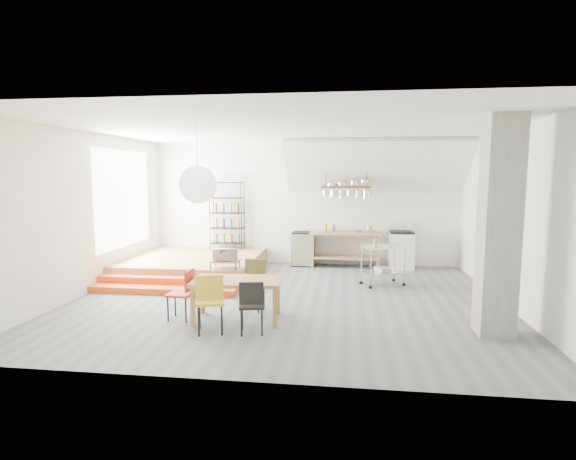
# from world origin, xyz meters

# --- Properties ---
(floor) EXTENTS (8.00, 8.00, 0.00)m
(floor) POSITION_xyz_m (0.00, 0.00, 0.00)
(floor) COLOR slate
(floor) RESTS_ON ground
(wall_back) EXTENTS (8.00, 0.04, 3.20)m
(wall_back) POSITION_xyz_m (0.00, 3.50, 1.60)
(wall_back) COLOR silver
(wall_back) RESTS_ON ground
(wall_left) EXTENTS (0.04, 7.00, 3.20)m
(wall_left) POSITION_xyz_m (-4.00, 0.00, 1.60)
(wall_left) COLOR silver
(wall_left) RESTS_ON ground
(wall_right) EXTENTS (0.04, 7.00, 3.20)m
(wall_right) POSITION_xyz_m (4.00, 0.00, 1.60)
(wall_right) COLOR silver
(wall_right) RESTS_ON ground
(ceiling) EXTENTS (8.00, 7.00, 0.02)m
(ceiling) POSITION_xyz_m (0.00, 0.00, 3.20)
(ceiling) COLOR white
(ceiling) RESTS_ON wall_back
(slope_ceiling) EXTENTS (4.40, 1.44, 1.32)m
(slope_ceiling) POSITION_xyz_m (1.80, 2.90, 2.55)
(slope_ceiling) COLOR white
(slope_ceiling) RESTS_ON wall_back
(window_pane) EXTENTS (0.02, 2.50, 2.20)m
(window_pane) POSITION_xyz_m (-3.98, 1.50, 1.80)
(window_pane) COLOR white
(window_pane) RESTS_ON wall_left
(platform) EXTENTS (3.00, 3.00, 0.40)m
(platform) POSITION_xyz_m (-2.50, 2.00, 0.20)
(platform) COLOR #916F48
(platform) RESTS_ON ground
(step_lower) EXTENTS (3.00, 0.35, 0.13)m
(step_lower) POSITION_xyz_m (-2.50, 0.05, 0.07)
(step_lower) COLOR #DE4E1A
(step_lower) RESTS_ON ground
(step_upper) EXTENTS (3.00, 0.35, 0.27)m
(step_upper) POSITION_xyz_m (-2.50, 0.40, 0.13)
(step_upper) COLOR #DE4E1A
(step_upper) RESTS_ON ground
(concrete_column) EXTENTS (0.50, 0.50, 3.20)m
(concrete_column) POSITION_xyz_m (3.30, -1.50, 1.60)
(concrete_column) COLOR gray
(concrete_column) RESTS_ON ground
(kitchen_counter) EXTENTS (1.80, 0.60, 0.91)m
(kitchen_counter) POSITION_xyz_m (1.10, 3.15, 0.63)
(kitchen_counter) COLOR #916F48
(kitchen_counter) RESTS_ON ground
(stove) EXTENTS (0.60, 0.60, 1.18)m
(stove) POSITION_xyz_m (2.50, 3.16, 0.48)
(stove) COLOR white
(stove) RESTS_ON ground
(pot_rack) EXTENTS (1.20, 0.50, 1.43)m
(pot_rack) POSITION_xyz_m (1.13, 2.92, 1.98)
(pot_rack) COLOR #442D1B
(pot_rack) RESTS_ON ceiling
(wire_shelving) EXTENTS (0.88, 0.38, 1.80)m
(wire_shelving) POSITION_xyz_m (-2.00, 3.20, 1.33)
(wire_shelving) COLOR black
(wire_shelving) RESTS_ON platform
(microwave_shelf) EXTENTS (0.60, 0.40, 0.16)m
(microwave_shelf) POSITION_xyz_m (-1.40, 0.75, 0.55)
(microwave_shelf) COLOR #916F48
(microwave_shelf) RESTS_ON platform
(paper_lantern) EXTENTS (0.60, 0.60, 0.60)m
(paper_lantern) POSITION_xyz_m (-1.23, -1.42, 2.20)
(paper_lantern) COLOR white
(paper_lantern) RESTS_ON ceiling
(dining_table) EXTENTS (1.49, 0.92, 0.68)m
(dining_table) POSITION_xyz_m (-0.63, -1.37, 0.60)
(dining_table) COLOR olive
(dining_table) RESTS_ON ground
(chair_mustard) EXTENTS (0.52, 0.52, 0.91)m
(chair_mustard) POSITION_xyz_m (-0.87, -2.04, 0.54)
(chair_mustard) COLOR gold
(chair_mustard) RESTS_ON ground
(chair_black) EXTENTS (0.44, 0.44, 0.82)m
(chair_black) POSITION_xyz_m (-0.26, -1.98, 0.49)
(chair_black) COLOR black
(chair_black) RESTS_ON ground
(chair_olive) EXTENTS (0.44, 0.44, 0.87)m
(chair_olive) POSITION_xyz_m (-0.49, -0.71, 0.52)
(chair_olive) COLOR #515628
(chair_olive) RESTS_ON ground
(chair_red) EXTENTS (0.38, 0.38, 0.82)m
(chair_red) POSITION_xyz_m (-1.49, -1.45, 0.49)
(chair_red) COLOR #AA2B18
(chair_red) RESTS_ON ground
(rolling_cart) EXTENTS (0.98, 0.79, 0.86)m
(rolling_cart) POSITION_xyz_m (1.90, 1.30, 0.55)
(rolling_cart) COLOR silver
(rolling_cart) RESTS_ON ground
(mini_fridge) EXTENTS (0.52, 0.52, 0.88)m
(mini_fridge) POSITION_xyz_m (0.00, 3.20, 0.44)
(mini_fridge) COLOR black
(mini_fridge) RESTS_ON ground
(microwave) EXTENTS (0.53, 0.39, 0.27)m
(microwave) POSITION_xyz_m (-1.40, 0.75, 0.70)
(microwave) COLOR beige
(microwave) RESTS_ON microwave_shelf
(bowl) EXTENTS (0.23, 0.23, 0.05)m
(bowl) POSITION_xyz_m (1.45, 3.10, 0.93)
(bowl) COLOR silver
(bowl) RESTS_ON kitchen_counter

